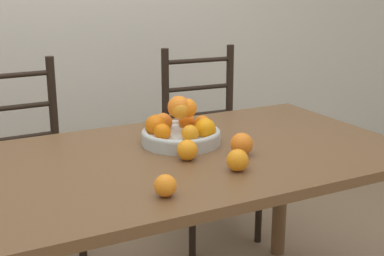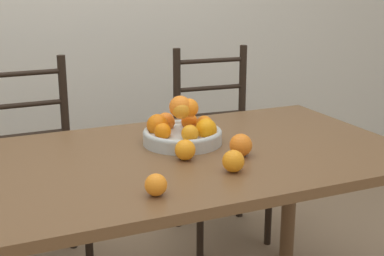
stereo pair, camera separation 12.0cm
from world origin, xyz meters
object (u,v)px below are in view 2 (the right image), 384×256
Objects in this scene: chair_left at (33,174)px; chair_right at (219,148)px; orange_loose_1 at (185,150)px; orange_loose_3 at (241,145)px; orange_loose_2 at (233,161)px; orange_loose_0 at (156,185)px; fruit_bowl at (182,130)px.

chair_right is (0.96, -0.00, 0.00)m from chair_left.
chair_right is at bearing 56.45° from orange_loose_1.
orange_loose_2 is at bearing -127.28° from orange_loose_3.
orange_loose_0 is at bearing -164.44° from orange_loose_2.
orange_loose_3 is 0.08× the size of chair_left.
orange_loose_1 is 0.99× the size of orange_loose_2.
orange_loose_0 is 0.06× the size of chair_left.
fruit_bowl is 0.29× the size of chair_left.
orange_loose_2 is at bearing -110.17° from chair_right.
orange_loose_2 is 0.07× the size of chair_left.
fruit_bowl is at bearing 95.19° from orange_loose_2.
orange_loose_2 is 0.90× the size of orange_loose_3.
fruit_bowl reaches higher than orange_loose_1.
fruit_bowl reaches higher than orange_loose_3.
chair_right is at bearing -1.11° from chair_left.
orange_loose_0 is 0.91× the size of orange_loose_1.
orange_loose_1 is at bearing 51.73° from orange_loose_0.
fruit_bowl is at bearing -122.58° from chair_right.
fruit_bowl is 4.11× the size of orange_loose_2.
chair_left reaches higher than orange_loose_2.
fruit_bowl reaches higher than orange_loose_0.
fruit_bowl is at bearing 58.73° from orange_loose_0.
orange_loose_3 reaches higher than orange_loose_2.
orange_loose_1 is 0.19m from orange_loose_2.
orange_loose_0 is 1.34m from chair_right.
chair_left is at bearing 101.49° from orange_loose_0.
chair_right is at bearing 65.58° from orange_loose_2.
orange_loose_0 is at bearing -151.81° from orange_loose_3.
fruit_bowl is 0.50m from orange_loose_0.
chair_right is at bearing 67.77° from orange_loose_3.
orange_loose_3 is 0.08× the size of chair_right.
chair_left is at bearing 125.11° from orange_loose_3.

